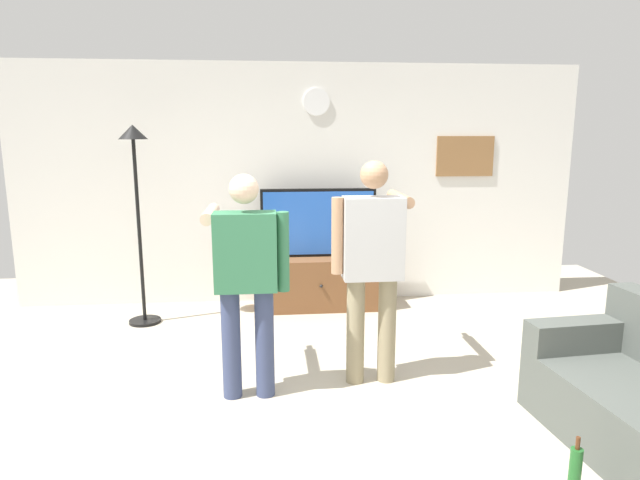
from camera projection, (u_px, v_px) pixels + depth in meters
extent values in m
plane|color=#B2A893|center=(329.00, 430.00, 3.61)|extent=(8.40, 8.40, 0.00)
cube|color=silver|center=(301.00, 185.00, 6.22)|extent=(6.40, 0.10, 2.70)
cube|color=brown|center=(319.00, 282.00, 6.11)|extent=(1.39, 0.51, 0.58)
sphere|color=black|center=(321.00, 286.00, 5.84)|extent=(0.04, 0.04, 0.04)
cube|color=black|center=(318.00, 223.00, 6.02)|extent=(1.27, 0.06, 0.76)
cube|color=blue|center=(319.00, 223.00, 5.99)|extent=(1.21, 0.01, 0.70)
cylinder|color=white|center=(316.00, 102.00, 6.00)|extent=(0.30, 0.03, 0.30)
cube|color=olive|center=(465.00, 156.00, 6.29)|extent=(0.67, 0.04, 0.46)
cylinder|color=black|center=(145.00, 321.00, 5.65)|extent=(0.32, 0.32, 0.03)
cylinder|color=black|center=(139.00, 232.00, 5.47)|extent=(0.04, 0.04, 1.84)
cone|color=black|center=(133.00, 132.00, 5.27)|extent=(0.28, 0.28, 0.14)
cylinder|color=#384266|center=(231.00, 344.00, 4.00)|extent=(0.14, 0.14, 0.82)
cylinder|color=#384266|center=(265.00, 343.00, 4.02)|extent=(0.14, 0.14, 0.82)
cube|color=#33724C|center=(245.00, 252.00, 3.87)|extent=(0.44, 0.22, 0.57)
sphere|color=beige|center=(244.00, 189.00, 3.78)|extent=(0.21, 0.21, 0.21)
cylinder|color=beige|center=(210.00, 214.00, 4.08)|extent=(0.09, 0.58, 0.09)
cube|color=white|center=(214.00, 208.00, 4.40)|extent=(0.04, 0.12, 0.04)
cylinder|color=#33724C|center=(283.00, 252.00, 3.90)|extent=(0.09, 0.09, 0.58)
cylinder|color=gray|center=(355.00, 331.00, 4.24)|extent=(0.14, 0.14, 0.84)
cylinder|color=gray|center=(387.00, 330.00, 4.26)|extent=(0.14, 0.14, 0.84)
cube|color=#B7B7B7|center=(373.00, 238.00, 4.11)|extent=(0.45, 0.22, 0.63)
sphere|color=tan|center=(374.00, 175.00, 4.01)|extent=(0.21, 0.21, 0.21)
cylinder|color=tan|center=(337.00, 236.00, 4.08)|extent=(0.09, 0.09, 0.58)
cylinder|color=tan|center=(400.00, 199.00, 4.36)|extent=(0.09, 0.58, 0.09)
cube|color=white|center=(391.00, 194.00, 4.68)|extent=(0.04, 0.12, 0.04)
cube|color=#4C514C|center=(585.00, 335.00, 3.86)|extent=(0.86, 0.27, 0.22)
cylinder|color=#1E5923|center=(575.00, 473.00, 2.92)|extent=(0.07, 0.07, 0.29)
cylinder|color=#4C2814|center=(578.00, 443.00, 2.88)|extent=(0.02, 0.02, 0.07)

